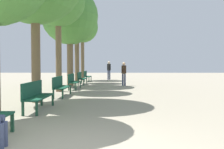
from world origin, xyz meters
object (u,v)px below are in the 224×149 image
at_px(bench_row_2, 60,85).
at_px(tree_row_5, 82,28).
at_px(tree_row_2, 58,0).
at_px(tree_row_3, 70,17).
at_px(bench_row_3, 73,80).
at_px(bench_row_5, 87,75).
at_px(pedestrian_near, 109,69).
at_px(tree_row_4, 77,22).
at_px(bench_row_4, 81,77).
at_px(bench_row_1, 36,94).
at_px(pedestrian_mid, 124,72).

distance_m(bench_row_2, tree_row_5, 12.18).
relative_size(tree_row_2, tree_row_3, 0.97).
relative_size(bench_row_3, bench_row_5, 1.00).
distance_m(bench_row_3, tree_row_5, 9.13).
relative_size(tree_row_2, tree_row_5, 1.00).
distance_m(bench_row_3, pedestrian_near, 9.42).
bearing_deg(tree_row_4, tree_row_3, -90.00).
bearing_deg(tree_row_4, bench_row_4, -70.80).
distance_m(bench_row_5, tree_row_5, 4.47).
bearing_deg(tree_row_3, bench_row_5, 83.65).
relative_size(bench_row_1, bench_row_3, 1.00).
relative_size(bench_row_2, tree_row_5, 0.30).
distance_m(bench_row_2, bench_row_3, 3.34).
bearing_deg(tree_row_3, bench_row_3, -74.80).
height_order(bench_row_4, tree_row_3, tree_row_3).
bearing_deg(bench_row_5, bench_row_4, -90.00).
bearing_deg(tree_row_5, bench_row_1, -87.95).
relative_size(bench_row_4, bench_row_5, 1.00).
height_order(bench_row_3, tree_row_3, tree_row_3).
relative_size(bench_row_4, tree_row_5, 0.30).
height_order(tree_row_2, pedestrian_near, tree_row_2).
distance_m(tree_row_3, tree_row_5, 6.14).
bearing_deg(tree_row_3, tree_row_5, 90.00).
xyz_separation_m(bench_row_1, bench_row_5, (0.00, 13.37, 0.00)).
bearing_deg(tree_row_5, bench_row_5, -69.23).
xyz_separation_m(bench_row_1, tree_row_2, (-0.53, 5.36, 4.23)).
bearing_deg(tree_row_5, tree_row_4, -90.00).
bearing_deg(pedestrian_mid, bench_row_2, -117.86).
distance_m(tree_row_5, pedestrian_near, 4.55).
height_order(bench_row_1, tree_row_5, tree_row_5).
height_order(bench_row_5, tree_row_3, tree_row_3).
relative_size(bench_row_1, tree_row_5, 0.30).
xyz_separation_m(bench_row_2, tree_row_5, (-0.53, 11.42, 4.22)).
bearing_deg(tree_row_2, bench_row_3, 68.19).
relative_size(bench_row_3, pedestrian_near, 1.05).
xyz_separation_m(tree_row_2, pedestrian_near, (2.34, 10.55, -3.75)).
xyz_separation_m(bench_row_1, bench_row_3, (0.00, 6.68, 0.00)).
distance_m(bench_row_1, tree_row_4, 12.27).
bearing_deg(bench_row_5, pedestrian_mid, -55.59).
relative_size(bench_row_1, tree_row_4, 0.31).
bearing_deg(bench_row_3, tree_row_5, 93.74).
bearing_deg(tree_row_4, pedestrian_mid, -35.83).
bearing_deg(pedestrian_near, bench_row_1, -96.48).
bearing_deg(tree_row_3, tree_row_2, -90.00).
height_order(bench_row_5, tree_row_2, tree_row_2).
xyz_separation_m(bench_row_1, pedestrian_near, (1.81, 15.92, 0.49)).
height_order(bench_row_1, tree_row_2, tree_row_2).
height_order(bench_row_2, pedestrian_near, pedestrian_near).
distance_m(tree_row_2, pedestrian_mid, 6.35).
xyz_separation_m(bench_row_1, bench_row_2, (0.00, 3.34, 0.00)).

